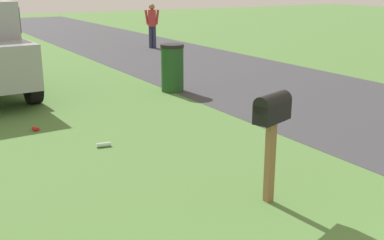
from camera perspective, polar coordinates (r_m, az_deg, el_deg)
name	(u,v)px	position (r m, az deg, el deg)	size (l,w,h in m)	color
road_asphalt	(370,111)	(10.05, 20.54, 0.97)	(60.00, 5.04, 0.01)	#38383D
mailbox	(272,116)	(5.36, 9.58, 0.45)	(0.34, 0.53, 1.29)	brown
trash_bin	(172,68)	(11.11, -2.37, 6.28)	(0.55, 0.55, 1.10)	#1E4C1E
pedestrian	(152,23)	(18.65, -4.80, 11.57)	(0.30, 0.53, 1.68)	#2D3351
litter_can_near_hydrant	(36,129)	(8.63, -18.24, -1.02)	(0.07, 0.07, 0.12)	red
litter_bottle_midfield_a	(104,145)	(7.53, -10.57, -2.94)	(0.07, 0.07, 0.22)	#B2D8BF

